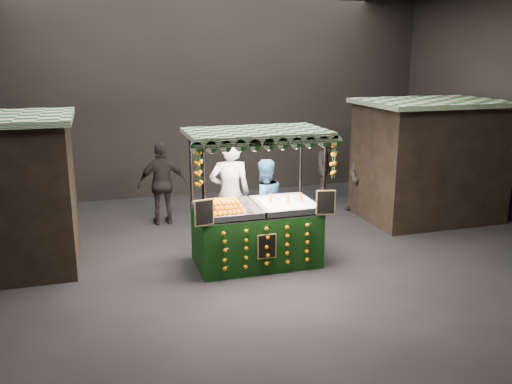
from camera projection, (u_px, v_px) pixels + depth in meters
name	position (u px, v px, depth m)	size (l,w,h in m)	color
ground	(256.00, 261.00, 9.49)	(12.00, 12.00, 0.00)	black
market_hall	(256.00, 65.00, 8.64)	(12.10, 10.10, 5.05)	black
neighbour_stall_right	(428.00, 159.00, 11.78)	(3.00, 2.20, 2.60)	black
juice_stall	(257.00, 224.00, 9.22)	(2.42, 1.42, 2.34)	black
vendor_grey	(230.00, 194.00, 9.94)	(0.82, 0.60, 2.07)	gray
vendor_blue	(264.00, 203.00, 10.09)	(0.89, 0.73, 1.68)	navy
shopper_0	(53.00, 193.00, 10.85)	(0.64, 0.45, 1.67)	black
shopper_1	(365.00, 177.00, 12.14)	(1.04, 1.06, 1.73)	black
shopper_2	(163.00, 184.00, 11.39)	(1.05, 0.47, 1.77)	black
shopper_3	(326.00, 164.00, 13.45)	(1.15, 1.30, 1.74)	black
shopper_4	(16.00, 200.00, 10.58)	(0.76, 0.51, 1.53)	black
shopper_5	(397.00, 169.00, 13.25)	(1.23, 1.51, 1.62)	black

